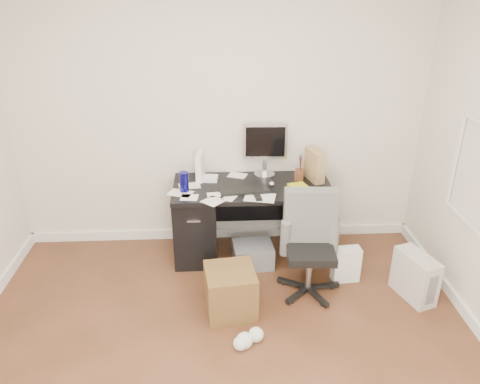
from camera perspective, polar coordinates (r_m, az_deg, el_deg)
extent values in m
plane|color=#412715|center=(3.51, -1.77, -22.20)|extent=(4.00, 4.00, 0.00)
cube|color=beige|center=(4.55, -2.57, 9.43)|extent=(4.00, 0.02, 2.70)
cube|color=white|center=(5.04, -2.29, -4.98)|extent=(4.00, 0.03, 0.10)
cube|color=black|center=(4.44, 1.49, 0.54)|extent=(1.50, 0.70, 0.04)
cube|color=black|center=(4.61, -5.41, -3.85)|extent=(0.40, 0.60, 0.71)
cube|color=black|center=(4.68, 8.18, -3.50)|extent=(0.40, 0.60, 0.71)
cube|color=black|center=(4.86, 1.17, -0.79)|extent=(0.70, 0.03, 0.51)
cube|color=black|center=(4.30, 0.60, 0.18)|extent=(0.47, 0.20, 0.03)
sphere|color=#B0B0B4|center=(4.41, 3.90, 0.96)|extent=(0.07, 0.07, 0.06)
cylinder|color=navy|center=(4.31, -6.83, 1.24)|extent=(0.11, 0.11, 0.19)
cube|color=white|center=(4.55, -4.89, 3.19)|extent=(0.14, 0.25, 0.27)
cube|color=olive|center=(4.56, 9.08, 3.23)|extent=(0.20, 0.29, 0.30)
cube|color=gold|center=(4.36, 7.39, 0.41)|extent=(0.23, 0.26, 0.04)
cube|color=#B8B1A6|center=(4.37, 20.55, -9.60)|extent=(0.31, 0.45, 0.41)
cube|color=silver|center=(4.43, 12.79, -8.58)|extent=(0.26, 0.20, 0.33)
cube|color=#492E16|center=(3.94, -1.18, -12.01)|extent=(0.44, 0.44, 0.40)
cube|color=slate|center=(4.57, 1.58, -7.61)|extent=(0.40, 0.34, 0.22)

